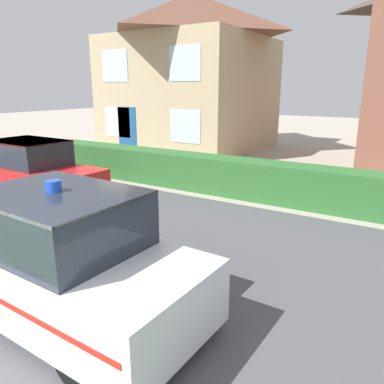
{
  "coord_description": "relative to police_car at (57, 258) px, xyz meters",
  "views": [
    {
      "loc": [
        2.68,
        -0.67,
        2.9
      ],
      "look_at": [
        -0.82,
        4.95,
        1.05
      ],
      "focal_mm": 35.0,
      "sensor_mm": 36.0,
      "label": 1
    }
  ],
  "objects": [
    {
      "name": "neighbour_car_near",
      "position": [
        -5.48,
        3.61,
        -0.08
      ],
      "size": [
        4.16,
        1.73,
        1.47
      ],
      "rotation": [
        0.0,
        0.0,
        -0.02
      ],
      "color": "black",
      "rests_on": "road_strip"
    },
    {
      "name": "road_strip",
      "position": [
        1.14,
        2.11,
        -0.78
      ],
      "size": [
        28.0,
        6.93,
        0.01
      ],
      "primitive_type": "cube",
      "color": "#4C4C51",
      "rests_on": "ground"
    },
    {
      "name": "police_car",
      "position": [
        0.0,
        0.0,
        0.0
      ],
      "size": [
        4.25,
        1.86,
        1.81
      ],
      "rotation": [
        0.0,
        0.0,
        3.11
      ],
      "color": "black",
      "rests_on": "road_strip"
    },
    {
      "name": "house_left",
      "position": [
        -6.02,
        12.99,
        2.8
      ],
      "size": [
        6.76,
        7.1,
        7.03
      ],
      "color": "tan",
      "rests_on": "ground"
    },
    {
      "name": "garden_hedge",
      "position": [
        -0.03,
        6.39,
        -0.27
      ],
      "size": [
        14.99,
        0.9,
        1.01
      ],
      "primitive_type": "cube",
      "color": "#2D662D",
      "rests_on": "ground"
    }
  ]
}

